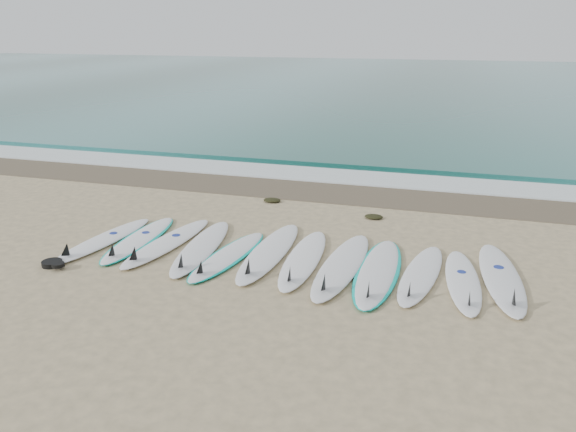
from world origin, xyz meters
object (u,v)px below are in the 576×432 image
(surfboard_0, at_px, (102,240))
(surfboard_6, at_px, (303,259))
(surfboard_11, at_px, (502,278))
(leash_coil, at_px, (53,264))

(surfboard_0, relative_size, surfboard_6, 0.95)
(surfboard_0, xyz_separation_m, surfboard_6, (3.65, 0.17, 0.00))
(surfboard_11, bearing_deg, surfboard_0, 177.43)
(surfboard_0, distance_m, surfboard_6, 3.65)
(surfboard_6, bearing_deg, surfboard_11, 0.72)
(surfboard_6, xyz_separation_m, leash_coil, (-3.79, -1.28, -0.01))
(surfboard_0, bearing_deg, leash_coil, -90.53)
(surfboard_0, distance_m, surfboard_11, 6.72)
(surfboard_0, xyz_separation_m, surfboard_11, (6.71, 0.34, 0.01))
(surfboard_6, distance_m, surfboard_11, 3.07)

